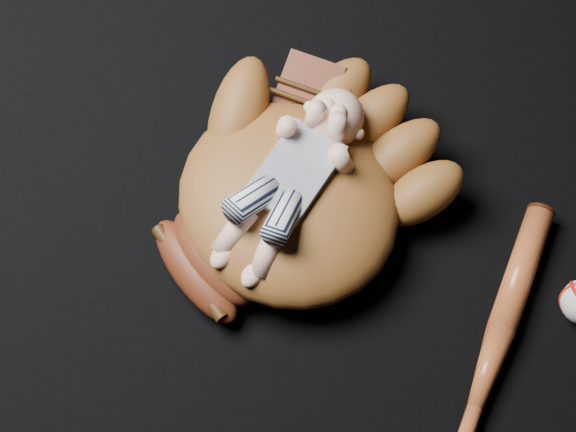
{
  "coord_description": "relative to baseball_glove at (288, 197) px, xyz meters",
  "views": [
    {
      "loc": [
        0.34,
        -0.54,
        1.36
      ],
      "look_at": [
        0.0,
        -0.1,
        0.09
      ],
      "focal_mm": 55.0,
      "sensor_mm": 36.0,
      "label": 1
    }
  ],
  "objects": [
    {
      "name": "baseball_glove",
      "position": [
        0.0,
        0.0,
        0.0
      ],
      "size": [
        0.6,
        0.65,
        0.17
      ],
      "primitive_type": null,
      "rotation": [
        0.0,
        0.0,
        -0.3
      ],
      "color": "brown",
      "rests_on": "ground"
    },
    {
      "name": "baseball_bat",
      "position": [
        0.4,
        0.01,
        -0.06
      ],
      "size": [
        0.17,
        0.49,
        0.05
      ],
      "primitive_type": null,
      "rotation": [
        0.0,
        0.0,
        0.25
      ],
      "color": "#A54820",
      "rests_on": "ground"
    },
    {
      "name": "newborn_baby",
      "position": [
        -0.0,
        -0.0,
        0.05
      ],
      "size": [
        0.19,
        0.36,
        0.14
      ],
      "primitive_type": null,
      "rotation": [
        0.0,
        0.0,
        0.08
      ],
      "color": "beige",
      "rests_on": "baseball_glove"
    }
  ]
}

